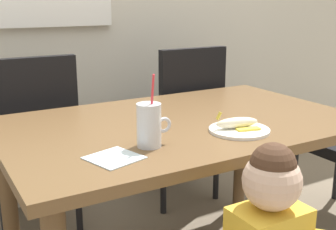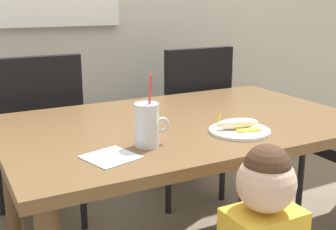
{
  "view_description": "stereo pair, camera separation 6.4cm",
  "coord_description": "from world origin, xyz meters",
  "px_view_note": "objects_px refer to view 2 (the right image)",
  "views": [
    {
      "loc": [
        -0.91,
        -1.46,
        1.22
      ],
      "look_at": [
        -0.12,
        -0.09,
        0.8
      ],
      "focal_mm": 46.01,
      "sensor_mm": 36.0,
      "label": 1
    },
    {
      "loc": [
        -0.85,
        -1.49,
        1.22
      ],
      "look_at": [
        -0.12,
        -0.09,
        0.8
      ],
      "focal_mm": 46.01,
      "sensor_mm": 36.0,
      "label": 2
    }
  ],
  "objects_px": {
    "dining_chair_right": "(188,116)",
    "peeled_banana": "(238,124)",
    "dining_chair_left": "(38,134)",
    "dining_table": "(182,142)",
    "paper_napkin": "(111,157)",
    "snack_plate": "(239,131)",
    "milk_cup": "(147,127)"
  },
  "relations": [
    {
      "from": "dining_table",
      "to": "snack_plate",
      "type": "distance_m",
      "value": 0.28
    },
    {
      "from": "dining_table",
      "to": "milk_cup",
      "type": "distance_m",
      "value": 0.38
    },
    {
      "from": "milk_cup",
      "to": "snack_plate",
      "type": "bearing_deg",
      "value": -3.14
    },
    {
      "from": "milk_cup",
      "to": "peeled_banana",
      "type": "height_order",
      "value": "milk_cup"
    },
    {
      "from": "dining_chair_left",
      "to": "snack_plate",
      "type": "relative_size",
      "value": 4.17
    },
    {
      "from": "dining_chair_left",
      "to": "peeled_banana",
      "type": "distance_m",
      "value": 1.13
    },
    {
      "from": "peeled_banana",
      "to": "paper_napkin",
      "type": "bearing_deg",
      "value": -176.21
    },
    {
      "from": "peeled_banana",
      "to": "milk_cup",
      "type": "bearing_deg",
      "value": 178.16
    },
    {
      "from": "dining_table",
      "to": "dining_chair_left",
      "type": "height_order",
      "value": "dining_chair_left"
    },
    {
      "from": "dining_table",
      "to": "peeled_banana",
      "type": "distance_m",
      "value": 0.29
    },
    {
      "from": "dining_table",
      "to": "dining_chair_left",
      "type": "xyz_separation_m",
      "value": [
        -0.46,
        0.71,
        -0.1
      ]
    },
    {
      "from": "milk_cup",
      "to": "snack_plate",
      "type": "height_order",
      "value": "milk_cup"
    },
    {
      "from": "dining_chair_left",
      "to": "milk_cup",
      "type": "distance_m",
      "value": 0.99
    },
    {
      "from": "dining_chair_right",
      "to": "snack_plate",
      "type": "distance_m",
      "value": 0.97
    },
    {
      "from": "dining_chair_right",
      "to": "snack_plate",
      "type": "xyz_separation_m",
      "value": [
        -0.31,
        -0.9,
        0.2
      ]
    },
    {
      "from": "dining_chair_left",
      "to": "peeled_banana",
      "type": "xyz_separation_m",
      "value": [
        0.56,
        -0.95,
        0.23
      ]
    },
    {
      "from": "dining_table",
      "to": "snack_plate",
      "type": "bearing_deg",
      "value": -66.25
    },
    {
      "from": "peeled_banana",
      "to": "paper_napkin",
      "type": "xyz_separation_m",
      "value": [
        -0.52,
        -0.03,
        -0.03
      ]
    },
    {
      "from": "dining_table",
      "to": "snack_plate",
      "type": "xyz_separation_m",
      "value": [
        0.11,
        -0.24,
        0.1
      ]
    },
    {
      "from": "dining_chair_right",
      "to": "paper_napkin",
      "type": "xyz_separation_m",
      "value": [
        -0.83,
        -0.93,
        0.2
      ]
    },
    {
      "from": "dining_chair_right",
      "to": "peeled_banana",
      "type": "height_order",
      "value": "dining_chair_right"
    },
    {
      "from": "dining_table",
      "to": "paper_napkin",
      "type": "distance_m",
      "value": 0.51
    },
    {
      "from": "dining_chair_right",
      "to": "peeled_banana",
      "type": "xyz_separation_m",
      "value": [
        -0.31,
        -0.89,
        0.23
      ]
    },
    {
      "from": "paper_napkin",
      "to": "peeled_banana",
      "type": "bearing_deg",
      "value": 3.79
    },
    {
      "from": "peeled_banana",
      "to": "paper_napkin",
      "type": "height_order",
      "value": "peeled_banana"
    },
    {
      "from": "paper_napkin",
      "to": "dining_chair_left",
      "type": "bearing_deg",
      "value": 92.33
    },
    {
      "from": "dining_table",
      "to": "milk_cup",
      "type": "bearing_deg",
      "value": -139.97
    },
    {
      "from": "dining_chair_right",
      "to": "milk_cup",
      "type": "bearing_deg",
      "value": 52.3
    },
    {
      "from": "dining_table",
      "to": "paper_napkin",
      "type": "height_order",
      "value": "paper_napkin"
    },
    {
      "from": "snack_plate",
      "to": "paper_napkin",
      "type": "xyz_separation_m",
      "value": [
        -0.52,
        -0.03,
        -0.0
      ]
    },
    {
      "from": "dining_chair_right",
      "to": "paper_napkin",
      "type": "bearing_deg",
      "value": 48.12
    },
    {
      "from": "dining_chair_left",
      "to": "paper_napkin",
      "type": "distance_m",
      "value": 1.01
    }
  ]
}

